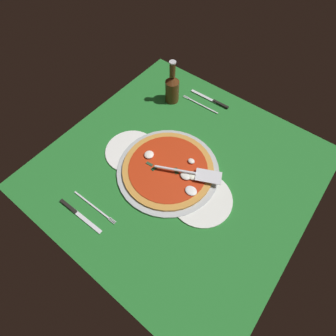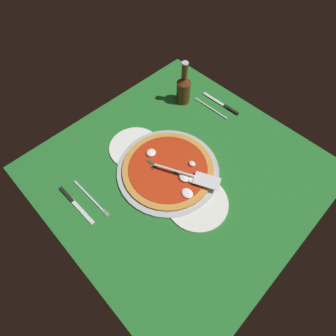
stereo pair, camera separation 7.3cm
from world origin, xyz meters
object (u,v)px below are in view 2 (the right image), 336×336
(dinner_plate_right, at_px, (135,147))
(pizza, at_px, (169,169))
(beer_bottle, at_px, (184,88))
(dinner_plate_left, at_px, (197,203))
(place_setting_near, at_px, (217,107))
(place_setting_far, at_px, (82,201))
(pizza_server, at_px, (191,176))

(dinner_plate_right, xyz_separation_m, pizza, (-0.18, -0.02, 0.02))
(pizza, xyz_separation_m, beer_bottle, (0.24, -0.33, 0.06))
(dinner_plate_left, xyz_separation_m, beer_bottle, (0.41, -0.35, 0.07))
(place_setting_near, relative_size, beer_bottle, 1.00)
(pizza, bearing_deg, place_setting_far, 67.47)
(pizza, height_order, place_setting_far, pizza)
(dinner_plate_left, distance_m, place_setting_far, 0.43)
(dinner_plate_right, relative_size, beer_bottle, 1.01)
(pizza, distance_m, place_setting_near, 0.43)
(pizza, height_order, beer_bottle, beer_bottle)
(pizza, relative_size, place_setting_far, 1.64)
(beer_bottle, bearing_deg, dinner_plate_left, 139.44)
(dinner_plate_left, relative_size, pizza, 0.64)
(beer_bottle, bearing_deg, pizza_server, 137.44)
(pizza_server, distance_m, place_setting_near, 0.43)
(dinner_plate_left, bearing_deg, dinner_plate_right, -0.28)
(dinner_plate_left, height_order, place_setting_near, place_setting_near)
(place_setting_far, relative_size, beer_bottle, 1.03)
(dinner_plate_right, bearing_deg, pizza, -173.66)
(pizza, bearing_deg, dinner_plate_left, 172.78)
(pizza, relative_size, pizza_server, 1.47)
(dinner_plate_left, relative_size, place_setting_near, 1.09)
(pizza_server, xyz_separation_m, place_setting_near, (0.18, -0.39, -0.04))
(place_setting_far, bearing_deg, place_setting_near, 85.37)
(pizza_server, bearing_deg, dinner_plate_left, -57.35)
(pizza_server, distance_m, place_setting_far, 0.42)
(pizza_server, height_order, place_setting_far, pizza_server)
(dinner_plate_left, relative_size, dinner_plate_right, 1.07)
(pizza_server, distance_m, beer_bottle, 0.45)
(dinner_plate_left, xyz_separation_m, place_setting_far, (0.31, 0.30, -0.00))
(pizza_server, bearing_deg, beer_bottle, 111.37)
(dinner_plate_left, xyz_separation_m, dinner_plate_right, (0.36, -0.00, 0.00))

